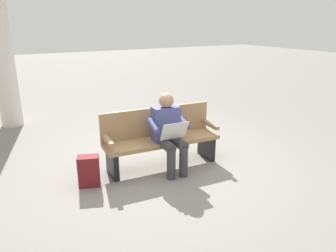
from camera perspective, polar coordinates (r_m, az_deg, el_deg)
name	(u,v)px	position (r m, az deg, el deg)	size (l,w,h in m)	color
ground_plane	(162,166)	(5.12, -1.00, -7.03)	(40.00, 40.00, 0.00)	gray
bench_near	(160,137)	(5.01, -1.37, -1.96)	(1.83, 0.63, 0.90)	#9E7A51
person_seated	(169,131)	(4.76, 0.16, -0.85)	(0.59, 0.60, 1.18)	#474C84
backpack	(89,171)	(4.59, -13.82, -7.76)	(0.33, 0.29, 0.44)	maroon
support_pillar	(1,49)	(7.55, -27.39, 11.96)	(0.44, 0.44, 3.25)	silver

